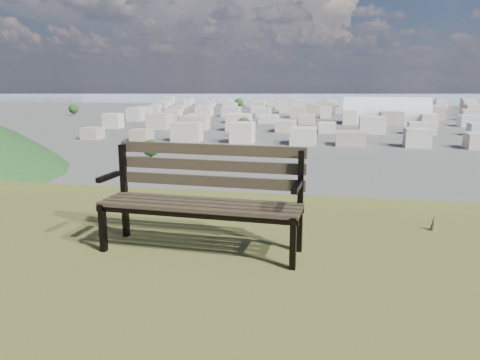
# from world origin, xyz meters

# --- Properties ---
(park_bench) EXTENTS (1.97, 0.73, 1.01)m
(park_bench) POSITION_xyz_m (0.04, 2.17, 25.57)
(park_bench) COLOR #3B3222
(park_bench) RESTS_ON hilltop_mesa
(arena) EXTENTS (53.80, 24.98, 22.25)m
(arena) POSITION_xyz_m (35.10, 309.20, 5.25)
(arena) COLOR #B7B8B3
(arena) RESTS_ON ground
(city_blocks) EXTENTS (395.00, 361.00, 7.00)m
(city_blocks) POSITION_xyz_m (0.00, 394.44, 3.50)
(city_blocks) COLOR beige
(city_blocks) RESTS_ON ground
(city_trees) EXTENTS (406.52, 387.20, 9.98)m
(city_trees) POSITION_xyz_m (-26.39, 319.00, 4.83)
(city_trees) COLOR #302218
(city_trees) RESTS_ON ground
(bay_water) EXTENTS (2400.00, 700.00, 0.12)m
(bay_water) POSITION_xyz_m (0.00, 900.00, 0.00)
(bay_water) COLOR #8D9EB3
(bay_water) RESTS_ON ground
(far_hills) EXTENTS (2050.00, 340.00, 60.00)m
(far_hills) POSITION_xyz_m (-60.92, 1402.93, 25.47)
(far_hills) COLOR #8B99AD
(far_hills) RESTS_ON ground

